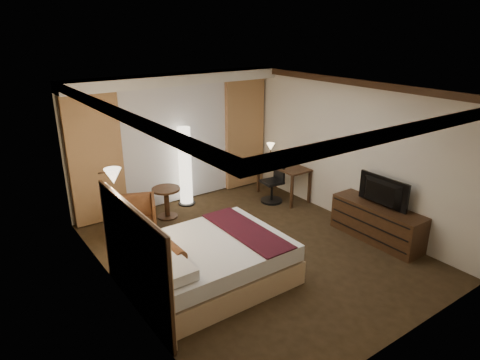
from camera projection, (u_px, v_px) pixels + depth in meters
floor at (254, 250)px, 7.24m from camera, size 4.50×5.50×0.01m
ceiling at (256, 89)px, 6.31m from camera, size 4.50×5.50×0.01m
back_wall at (174, 139)px, 8.88m from camera, size 4.50×0.02×2.70m
left_wall at (117, 209)px, 5.55m from camera, size 0.02×5.50×2.70m
right_wall at (350, 152)px, 8.00m from camera, size 0.02×5.50×2.70m
crown_molding at (256, 93)px, 6.33m from camera, size 4.50×5.50×0.12m
soffit at (177, 79)px, 8.26m from camera, size 4.50×0.50×0.20m
curtain_sheer at (176, 145)px, 8.85m from camera, size 2.48×0.04×2.45m
curtain_left_drape at (96, 160)px, 7.88m from camera, size 1.00×0.14×2.45m
curtain_right_drape at (244, 134)px, 9.73m from camera, size 1.00×0.14×2.45m
wall_sconce at (113, 176)px, 5.94m from camera, size 0.24×0.24×0.24m
bed at (210, 262)px, 6.27m from camera, size 2.21×1.73×0.65m
headboard at (135, 259)px, 5.52m from camera, size 0.12×2.03×1.50m
armchair at (135, 215)px, 7.68m from camera, size 0.94×0.91×0.75m
side_table at (167, 203)px, 8.38m from camera, size 0.56×0.56×0.61m
floor_lamp at (185, 166)px, 8.82m from camera, size 0.35×0.35×1.68m
desk at (283, 181)px, 9.33m from camera, size 0.55×1.22×0.75m
desk_lamp at (270, 152)px, 9.49m from camera, size 0.18×0.18×0.34m
office_chair at (272, 180)px, 9.06m from camera, size 0.51×0.51×0.97m
dresser at (377, 223)px, 7.50m from camera, size 0.50×1.68×0.65m
television at (380, 191)px, 7.27m from camera, size 0.57×0.98×0.13m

